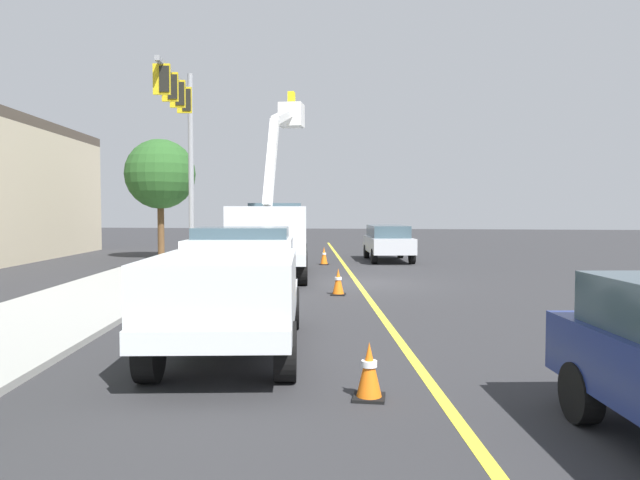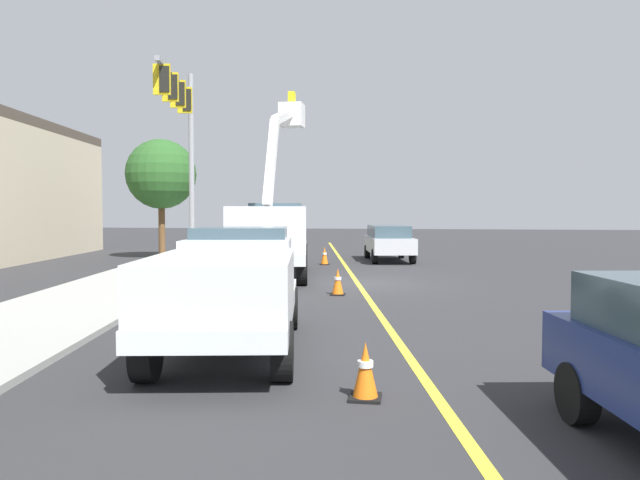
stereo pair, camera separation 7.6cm
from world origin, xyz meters
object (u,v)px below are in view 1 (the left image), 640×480
service_pickup_truck (233,285)px  traffic_cone_mid_rear (324,256)px  utility_bucket_truck (272,232)px  traffic_cone_mid_front (338,282)px  traffic_signal_mast (182,122)px  passing_minivan (388,240)px  traffic_cone_leading (369,371)px

service_pickup_truck → traffic_cone_mid_rear: bearing=2.5°
utility_bucket_truck → traffic_cone_mid_front: utility_bucket_truck is taller
service_pickup_truck → traffic_signal_mast: traffic_signal_mast is taller
passing_minivan → traffic_cone_leading: 21.00m
service_pickup_truck → passing_minivan: bearing=-6.1°
traffic_cone_mid_rear → service_pickup_truck: bearing=-177.5°
passing_minivan → traffic_cone_mid_rear: size_ratio=6.39×
traffic_cone_mid_rear → traffic_signal_mast: 8.36m
service_pickup_truck → traffic_cone_mid_rear: service_pickup_truck is taller
traffic_cone_leading → traffic_cone_mid_rear: 18.78m
utility_bucket_truck → traffic_cone_mid_rear: bearing=-15.7°
traffic_cone_mid_rear → passing_minivan: bearing=-47.9°
passing_minivan → traffic_cone_leading: size_ratio=6.95×
utility_bucket_truck → service_pickup_truck: bearing=-170.3°
utility_bucket_truck → traffic_cone_mid_rear: 4.91m
utility_bucket_truck → traffic_cone_leading: size_ratio=11.70×
utility_bucket_truck → service_pickup_truck: size_ratio=1.45×
traffic_cone_mid_front → traffic_cone_mid_rear: bearing=10.3°
traffic_cone_mid_front → traffic_cone_mid_rear: (9.34, 1.71, 0.02)m
traffic_cone_leading → traffic_cone_mid_front: (9.18, 1.45, 0.02)m
utility_bucket_truck → passing_minivan: 8.13m
traffic_cone_leading → service_pickup_truck: bearing=47.3°
service_pickup_truck → traffic_signal_mast: size_ratio=0.74×
passing_minivan → traffic_cone_mid_rear: passing_minivan is taller
passing_minivan → traffic_signal_mast: 11.17m
traffic_signal_mast → service_pickup_truck: bearing=-155.2°
passing_minivan → traffic_cone_mid_front: 11.87m
utility_bucket_truck → traffic_cone_leading: (-13.94, -4.44, -1.26)m
passing_minivan → traffic_cone_mid_front: passing_minivan is taller
service_pickup_truck → traffic_cone_mid_front: (6.93, -0.99, -0.75)m
passing_minivan → traffic_signal_mast: traffic_signal_mast is taller
service_pickup_truck → traffic_cone_mid_front: bearing=-8.2°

